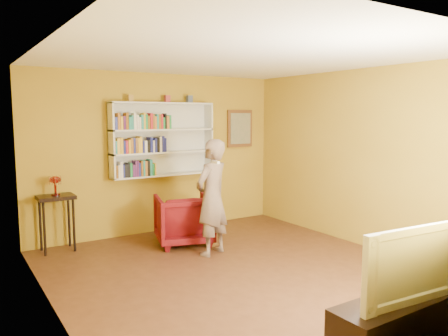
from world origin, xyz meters
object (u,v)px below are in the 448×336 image
at_px(console_table, 56,205).
at_px(armchair, 184,219).
at_px(ruby_lustre, 55,182).
at_px(person, 212,197).
at_px(bookshelf, 162,139).
at_px(television, 403,262).
at_px(tv_cabinet, 400,326).

bearing_deg(console_table, armchair, -21.54).
height_order(ruby_lustre, person, person).
distance_m(bookshelf, television, 4.73).
bearing_deg(television, person, 93.85).
xyz_separation_m(armchair, television, (0.05, -3.81, 0.42)).
bearing_deg(bookshelf, tv_cabinet, -89.83).
height_order(bookshelf, television, bookshelf).
distance_m(console_table, ruby_lustre, 0.35).
height_order(person, television, person).
bearing_deg(ruby_lustre, armchair, -21.54).
bearing_deg(bookshelf, television, -89.83).
bearing_deg(armchair, television, 107.08).
relative_size(bookshelf, person, 1.08).
height_order(ruby_lustre, television, television).
bearing_deg(television, armchair, 95.62).
bearing_deg(television, ruby_lustre, 116.57).
bearing_deg(console_table, bookshelf, 5.14).
distance_m(bookshelf, armchair, 1.47).
bearing_deg(tv_cabinet, television, 0.00).
bearing_deg(armchair, console_table, -5.16).
bearing_deg(tv_cabinet, bookshelf, 90.17).
relative_size(console_table, person, 0.50).
xyz_separation_m(bookshelf, console_table, (-1.77, -0.16, -0.90)).
xyz_separation_m(bookshelf, ruby_lustre, (-1.77, -0.16, -0.55)).
bearing_deg(ruby_lustre, television, -68.34).
distance_m(ruby_lustre, person, 2.30).
height_order(armchair, tv_cabinet, armchair).
relative_size(console_table, armchair, 0.98).
bearing_deg(console_table, person, -36.42).
xyz_separation_m(ruby_lustre, tv_cabinet, (1.79, -4.50, -0.80)).
bearing_deg(person, bookshelf, -110.02).
height_order(tv_cabinet, television, television).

